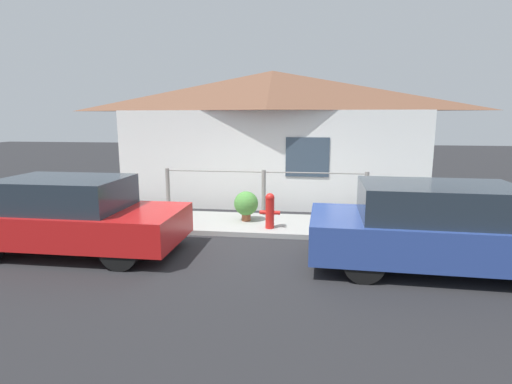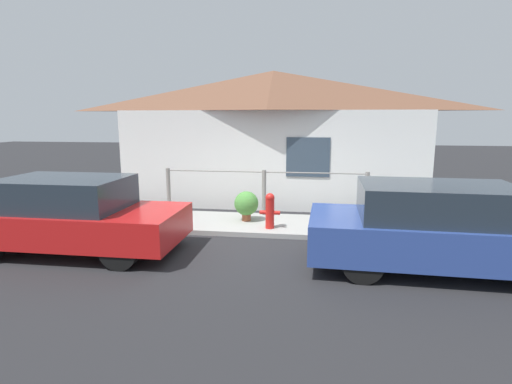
% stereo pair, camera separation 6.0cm
% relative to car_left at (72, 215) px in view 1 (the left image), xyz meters
% --- Properties ---
extents(ground_plane, '(60.00, 60.00, 0.00)m').
position_rel_car_left_xyz_m(ground_plane, '(3.15, 1.30, -0.69)').
color(ground_plane, '#262628').
extents(sidewalk, '(24.00, 1.73, 0.10)m').
position_rel_car_left_xyz_m(sidewalk, '(3.15, 2.16, -0.63)').
color(sidewalk, '#9E9E99').
rests_on(sidewalk, ground_plane).
extents(house, '(8.53, 2.23, 3.69)m').
position_rel_car_left_xyz_m(house, '(3.15, 4.71, 2.26)').
color(house, white).
rests_on(house, ground_plane).
extents(fence, '(4.90, 0.10, 1.09)m').
position_rel_car_left_xyz_m(fence, '(3.15, 2.88, 0.02)').
color(fence, gray).
rests_on(fence, sidewalk).
extents(car_left, '(3.90, 1.70, 1.37)m').
position_rel_car_left_xyz_m(car_left, '(0.00, 0.00, 0.00)').
color(car_left, red).
rests_on(car_left, ground_plane).
extents(car_right, '(4.35, 1.87, 1.40)m').
position_rel_car_left_xyz_m(car_right, '(6.39, 0.00, 0.01)').
color(car_right, '#2D4793').
rests_on(car_right, ground_plane).
extents(fire_hydrant, '(0.44, 0.19, 0.76)m').
position_rel_car_left_xyz_m(fire_hydrant, '(3.42, 1.70, -0.18)').
color(fire_hydrant, red).
rests_on(fire_hydrant, sidewalk).
extents(potted_plant_near_hydrant, '(0.55, 0.55, 0.68)m').
position_rel_car_left_xyz_m(potted_plant_near_hydrant, '(2.82, 2.25, -0.19)').
color(potted_plant_near_hydrant, '#9E5638').
rests_on(potted_plant_near_hydrant, sidewalk).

